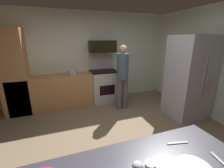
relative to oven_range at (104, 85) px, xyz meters
name	(u,v)px	position (x,y,z in m)	size (l,w,h in m)	color
ground_plane	(116,142)	(-0.38, -1.97, -0.52)	(5.20, 4.80, 0.02)	#7C6850
wall_back	(88,58)	(-0.38, 0.37, 0.79)	(5.20, 0.12, 2.60)	silver
lower_cabinet_run	(60,91)	(-1.28, 0.01, -0.06)	(2.40, 0.60, 0.90)	tan
cabinet_column	(14,73)	(-2.28, 0.01, 0.54)	(0.60, 0.60, 2.10)	tan
oven_range	(104,85)	(0.00, 0.00, 0.00)	(0.76, 0.65, 1.47)	beige
microwave	(102,46)	(0.00, 0.09, 1.13)	(0.74, 0.38, 0.33)	black
refrigerator	(189,78)	(1.65, -1.56, 0.46)	(0.89, 0.80, 1.94)	#B5B6C3
person_cook	(123,75)	(0.31, -0.68, 0.45)	(0.31, 0.30, 1.71)	#595959
wine_glass_mid	(138,167)	(-0.80, -3.49, 0.51)	(0.08, 0.08, 0.16)	silver
mug_coffee	(150,168)	(-0.68, -3.47, 0.43)	(0.08, 0.08, 0.09)	silver
knife_chef	(177,143)	(-0.24, -3.27, 0.39)	(0.21, 0.02, 0.01)	#B7BABF
knife_paring	(221,161)	(-0.07, -3.58, 0.39)	(0.21, 0.02, 0.01)	#B7BABF
stock_pot	(72,72)	(-0.90, 0.01, 0.46)	(0.24, 0.24, 0.14)	#BDBCBE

